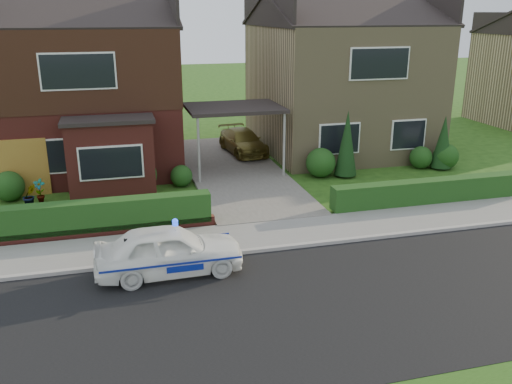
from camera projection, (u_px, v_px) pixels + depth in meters
name	position (u px, v px, depth m)	size (l,w,h in m)	color
ground	(339.00, 301.00, 12.60)	(120.00, 120.00, 0.00)	#1F4612
road	(339.00, 301.00, 12.60)	(60.00, 6.00, 0.02)	black
kerb	(296.00, 246.00, 15.38)	(60.00, 0.16, 0.12)	#9E9993
sidewalk	(285.00, 233.00, 16.34)	(60.00, 2.00, 0.10)	slate
driveway	(235.00, 171.00, 22.66)	(3.80, 12.00, 0.12)	#666059
house_left	(84.00, 76.00, 22.73)	(7.50, 9.53, 7.25)	maroon
house_right	(339.00, 72.00, 25.68)	(7.50, 8.06, 7.25)	#99845D
carport_link	(234.00, 109.00, 21.80)	(3.80, 3.00, 2.77)	black
garage_door	(16.00, 168.00, 19.39)	(2.20, 0.10, 2.10)	brown
dwarf_wall	(86.00, 233.00, 15.99)	(7.70, 0.25, 0.36)	maroon
hedge_left	(87.00, 236.00, 16.18)	(7.50, 0.55, 0.90)	#133D16
hedge_right	(432.00, 204.00, 18.92)	(7.50, 0.55, 0.80)	#133D16
shrub_left_far	(9.00, 186.00, 19.07)	(1.08, 1.08, 1.08)	#133D16
shrub_left_mid	(139.00, 175.00, 19.94)	(1.32, 1.32, 1.32)	#133D16
shrub_left_near	(181.00, 176.00, 20.68)	(0.84, 0.84, 0.84)	#133D16
shrub_right_near	(321.00, 163.00, 21.81)	(1.20, 1.20, 1.20)	#133D16
shrub_right_mid	(421.00, 157.00, 23.06)	(0.96, 0.96, 0.96)	#133D16
shrub_right_far	(446.00, 156.00, 23.00)	(1.08, 1.08, 1.08)	#133D16
conifer_a	(347.00, 145.00, 21.64)	(0.90, 0.90, 2.60)	black
conifer_b	(443.00, 144.00, 22.78)	(0.90, 0.90, 2.20)	black
police_car	(169.00, 251.00, 13.71)	(3.43, 3.76, 1.44)	white
driveway_car	(243.00, 141.00, 25.16)	(1.49, 3.67, 1.06)	brown
potted_plant_a	(40.00, 191.00, 18.90)	(0.44, 0.30, 0.84)	gray
potted_plant_b	(30.00, 196.00, 18.39)	(0.46, 0.37, 0.84)	gray
potted_plant_c	(74.00, 189.00, 19.19)	(0.45, 0.45, 0.80)	gray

